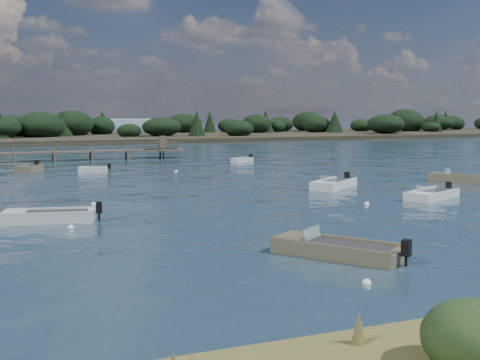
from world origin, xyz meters
name	(u,v)px	position (x,y,z in m)	size (l,w,h in m)	color
ground	(113,152)	(0.00, 60.00, 0.00)	(400.00, 400.00, 0.00)	#162734
dinghy_mid_white_a	(432,196)	(11.69, 7.48, 0.15)	(5.00, 3.63, 1.18)	silver
dinghy_mid_grey	(49,219)	(-12.34, 8.04, 0.17)	(5.06, 2.63, 1.25)	#B0B5B8
tender_far_white	(93,170)	(-6.50, 33.42, 0.14)	(3.00, 1.94, 1.02)	silver
dinghy_mid_white_b	(334,186)	(8.50, 14.64, 0.17)	(4.98, 4.39, 1.30)	silver
dinghy_extra_b	(461,180)	(19.83, 13.91, 0.18)	(3.77, 5.12, 1.38)	#6B6347
dinghy_near_olive	(337,252)	(-2.35, -3.98, 0.17)	(4.41, 5.20, 1.33)	#6B6347
dinghy_extra_a	(29,170)	(-12.10, 36.22, 0.16)	(2.83, 3.75, 1.20)	#6B6347
tender_far_grey_b	(242,161)	(10.72, 38.49, 0.15)	(3.03, 2.25, 1.05)	#B0B5B8
buoy_a	(367,284)	(-3.38, -7.64, 0.00)	(0.32, 0.32, 0.32)	white
buoy_b	(367,204)	(6.31, 6.95, 0.00)	(0.32, 0.32, 0.32)	white
buoy_c	(71,228)	(-11.50, 5.91, 0.00)	(0.32, 0.32, 0.32)	white
buoy_d	(422,190)	(14.03, 11.44, 0.00)	(0.32, 0.32, 0.32)	white
buoy_e	(176,171)	(0.91, 30.99, 0.00)	(0.32, 0.32, 0.32)	white
buoy_extra_a	(94,205)	(-9.36, 13.06, 0.00)	(0.32, 0.32, 0.32)	white
far_headland	(197,129)	(25.00, 100.00, 1.96)	(190.00, 40.00, 5.80)	black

